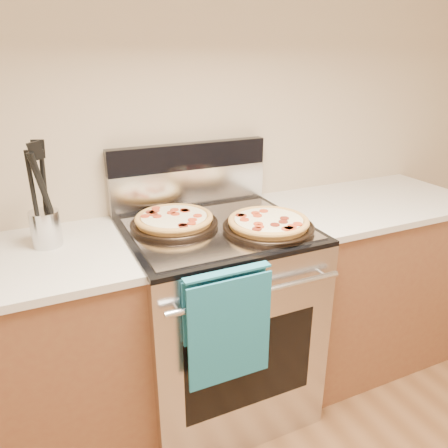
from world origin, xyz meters
name	(u,v)px	position (x,y,z in m)	size (l,w,h in m)	color
wall_back	(184,113)	(0.00, 2.00, 1.35)	(4.00, 4.00, 0.00)	#C5AC8E
range_body	(217,321)	(0.00, 1.65, 0.45)	(0.76, 0.68, 0.90)	#B7B7BC
oven_window	(250,365)	(0.00, 1.31, 0.45)	(0.56, 0.01, 0.40)	black
cooktop	(216,229)	(0.00, 1.65, 0.91)	(0.76, 0.68, 0.02)	black
backsplash_lower	(190,187)	(0.00, 1.96, 1.01)	(0.76, 0.06, 0.18)	silver
backsplash_upper	(189,156)	(0.00, 1.96, 1.16)	(0.76, 0.06, 0.12)	black
oven_handle	(258,293)	(0.00, 1.27, 0.80)	(0.03, 0.03, 0.70)	silver
dish_towel	(228,324)	(-0.12, 1.27, 0.70)	(0.32, 0.05, 0.42)	#1D5C91
foil_sheet	(219,229)	(0.00, 1.62, 0.92)	(0.70, 0.55, 0.01)	gray
cabinet_left	(8,373)	(-0.88, 1.68, 0.44)	(1.00, 0.62, 0.88)	brown
cabinet_right	(361,281)	(0.88, 1.68, 0.44)	(1.00, 0.62, 0.88)	brown
countertop_right	(372,203)	(0.88, 1.68, 0.90)	(1.02, 0.64, 0.03)	beige
pepperoni_pizza_back	(174,220)	(-0.16, 1.72, 0.95)	(0.36, 0.36, 0.05)	#AC7334
pepperoni_pizza_front	(268,224)	(0.18, 1.52, 0.95)	(0.37, 0.37, 0.05)	#AC7334
utensil_crock	(46,228)	(-0.66, 1.77, 0.98)	(0.11, 0.11, 0.14)	silver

